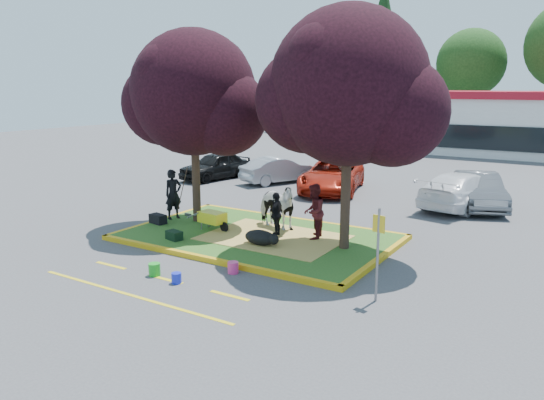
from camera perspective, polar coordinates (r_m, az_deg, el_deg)
The scene contains 32 objects.
ground at distance 16.89m, azimuth -1.57°, elevation -4.25°, with size 90.00×90.00×0.00m, color #424244.
median_island at distance 16.87m, azimuth -1.57°, elevation -4.01°, with size 8.00×5.00×0.15m, color #26591B.
curb_near at distance 14.89m, azimuth -7.09°, elevation -6.33°, with size 8.30×0.16×0.15m, color gold.
curb_far at distance 19.00m, azimuth 2.73°, elevation -2.16°, with size 8.30×0.16×0.15m, color gold.
curb_left at distance 19.35m, azimuth -11.71°, elevation -2.15°, with size 0.16×5.30×0.15m, color gold.
curb_right at distance 15.10m, azimuth 11.53°, elevation -6.22°, with size 0.16×5.30×0.15m, color gold.
straw_bedding at distance 16.54m, azimuth 0.17°, elevation -4.05°, with size 4.20×3.00×0.01m, color tan.
tree_purple_left at distance 18.18m, azimuth -8.43°, elevation 10.74°, with size 5.06×4.20×6.51m.
tree_purple_right at distance 14.95m, azimuth 8.29°, elevation 11.22°, with size 5.30×4.40×6.82m.
fire_lane_stripe_a at distance 15.14m, azimuth -16.93°, elevation -6.75°, with size 1.10×0.12×0.01m, color yellow.
fire_lane_stripe_b at distance 13.77m, azimuth -11.36°, elevation -8.37°, with size 1.10×0.12×0.01m, color yellow.
fire_lane_stripe_c at distance 12.56m, azimuth -4.57°, elevation -10.21°, with size 1.10×0.12×0.01m, color yellow.
fire_lane_long at distance 12.99m, azimuth -15.02°, elevation -9.83°, with size 6.00×0.10×0.01m, color yellow.
retail_building at distance 42.14m, azimuth 22.60°, elevation 7.82°, with size 20.40×8.40×4.40m.
treeline at distance 51.77m, azimuth 24.11°, elevation 14.43°, with size 46.58×7.80×14.63m.
cow at distance 17.40m, azimuth 0.36°, elevation -0.62°, with size 0.83×1.83×1.54m, color white.
calf at distance 15.76m, azimuth -1.26°, elevation -4.06°, with size 1.03×0.58×0.45m, color black.
handler at distance 19.03m, azimuth -10.57°, elevation 0.61°, with size 0.64×0.42×1.76m, color black.
visitor_a at distance 16.28m, azimuth 4.49°, elevation -1.25°, with size 0.83×0.65×1.72m, color #4C1518.
visitor_b at distance 16.53m, azimuth 0.49°, elevation -1.55°, with size 0.83×0.34×1.41m, color black.
wheelbarrow at distance 17.44m, azimuth -6.42°, elevation -1.89°, with size 1.59×0.63×0.60m.
gear_bag_dark at distance 18.61m, azimuth -12.17°, elevation -1.99°, with size 0.62×0.34×0.32m, color black.
gear_bag_green at distance 16.57m, azimuth -10.48°, elevation -3.76°, with size 0.51×0.32×0.27m, color black.
sign_post at distance 12.02m, azimuth 11.32°, elevation -4.86°, with size 0.30×0.09×2.16m.
bucket_green at distance 14.05m, azimuth -12.53°, elevation -7.30°, with size 0.30×0.30×0.33m, color green.
bucket_pink at distance 13.92m, azimuth -4.21°, elevation -7.26°, with size 0.28×0.28×0.30m, color #E43279.
bucket_blue at distance 13.43m, azimuth -10.25°, elevation -8.26°, with size 0.25×0.25×0.27m, color #1927CC.
car_black at distance 27.82m, azimuth -6.08°, elevation 3.69°, with size 1.65×4.11×1.40m, color black.
car_silver at distance 26.60m, azimuth 0.72°, elevation 3.25°, with size 1.37×3.92×1.29m, color #9C9EA4.
car_red at distance 24.54m, azimuth 6.47°, elevation 2.62°, with size 2.43×5.27×1.46m, color #A81F0E.
car_white at distance 22.39m, azimuth 19.78°, elevation 0.99°, with size 1.99×4.90×1.42m, color white.
car_grey at distance 22.60m, azimuth 21.31°, elevation 0.96°, with size 1.49×4.28×1.41m, color #565A5E.
Camera 1 is at (8.96, -13.50, 4.78)m, focal length 35.00 mm.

